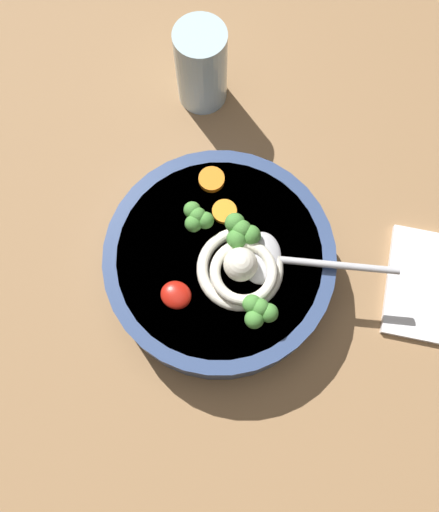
{
  "coord_description": "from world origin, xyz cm",
  "views": [
    {
      "loc": [
        10.28,
        -12.07,
        67.76
      ],
      "look_at": [
        1.94,
        3.55,
        8.82
      ],
      "focal_mm": 39.16,
      "sensor_mm": 36.0,
      "label": 1
    }
  ],
  "objects_px": {
    "noodle_pile": "(241,269)",
    "soup_spoon": "(274,259)",
    "drinking_glass": "(201,67)",
    "soup_bowl": "(220,263)"
  },
  "relations": [
    {
      "from": "noodle_pile",
      "to": "drinking_glass",
      "type": "relative_size",
      "value": 0.88
    },
    {
      "from": "soup_bowl",
      "to": "noodle_pile",
      "type": "relative_size",
      "value": 2.5
    },
    {
      "from": "soup_bowl",
      "to": "noodle_pile",
      "type": "distance_m",
      "value": 0.05
    },
    {
      "from": "soup_spoon",
      "to": "drinking_glass",
      "type": "bearing_deg",
      "value": 113.73
    },
    {
      "from": "noodle_pile",
      "to": "soup_spoon",
      "type": "distance_m",
      "value": 0.04
    },
    {
      "from": "noodle_pile",
      "to": "drinking_glass",
      "type": "bearing_deg",
      "value": 127.97
    },
    {
      "from": "soup_bowl",
      "to": "noodle_pile",
      "type": "bearing_deg",
      "value": -9.87
    },
    {
      "from": "drinking_glass",
      "to": "noodle_pile",
      "type": "bearing_deg",
      "value": -52.03
    },
    {
      "from": "soup_bowl",
      "to": "soup_spoon",
      "type": "relative_size",
      "value": 1.51
    },
    {
      "from": "soup_bowl",
      "to": "drinking_glass",
      "type": "height_order",
      "value": "drinking_glass"
    }
  ]
}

